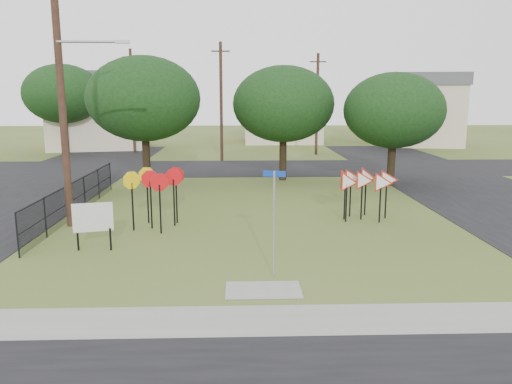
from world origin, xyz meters
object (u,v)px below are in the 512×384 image
(stop_sign_cluster, at_px, (157,184))
(yield_sign_cluster, at_px, (363,182))
(street_name_sign, at_px, (274,217))
(info_board, at_px, (93,219))

(stop_sign_cluster, distance_m, yield_sign_cluster, 8.32)
(stop_sign_cluster, height_order, yield_sign_cluster, stop_sign_cluster)
(street_name_sign, height_order, info_board, street_name_sign)
(stop_sign_cluster, xyz_separation_m, info_board, (-1.63, -2.90, -0.64))
(yield_sign_cluster, bearing_deg, info_board, -158.25)
(info_board, bearing_deg, yield_sign_cluster, 21.75)
(street_name_sign, relative_size, stop_sign_cluster, 1.33)
(yield_sign_cluster, bearing_deg, stop_sign_cluster, -172.80)
(street_name_sign, height_order, yield_sign_cluster, street_name_sign)
(stop_sign_cluster, bearing_deg, street_name_sign, -53.08)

